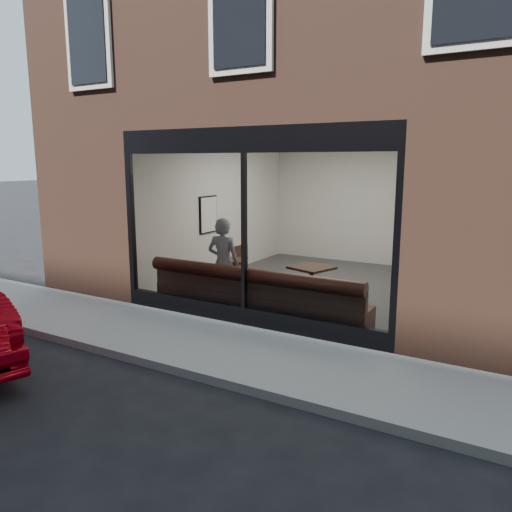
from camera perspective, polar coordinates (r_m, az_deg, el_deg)
The scene contains 20 objects.
ground at distance 6.82m, azimuth -10.61°, elevation -12.48°, with size 120.00×120.00×0.00m, color black.
sidewalk_near at distance 7.54m, azimuth -5.57°, elevation -9.97°, with size 40.00×2.00×0.01m, color gray.
kerb_near at distance 6.76m, azimuth -10.91°, elevation -12.14°, with size 40.00×0.10×0.12m, color gray.
host_building_pier_left at distance 14.99m, azimuth -1.62°, elevation 6.68°, with size 2.50×12.00×3.20m, color brown.
host_building_backfill at distance 16.27m, azimuth 15.54°, elevation 6.61°, with size 5.00×6.00×3.20m, color brown.
cafe_floor at distance 10.88m, azimuth 6.88°, elevation -3.41°, with size 6.00×6.00×0.00m, color #2D2D30.
cafe_ceiling at distance 10.56m, azimuth 7.27°, elevation 13.51°, with size 6.00×6.00×0.00m, color white.
cafe_wall_back at distance 13.39m, azimuth 12.18°, elevation 5.95°, with size 5.00×5.00×0.00m, color silver.
cafe_wall_left at distance 11.80m, azimuth -4.14°, elevation 5.54°, with size 6.00×6.00×0.00m, color silver.
cafe_wall_right at distance 9.89m, azimuth 20.46°, elevation 3.89°, with size 6.00×6.00×0.00m, color silver.
storefront_kick at distance 8.31m, azimuth -1.32°, elevation -6.87°, with size 5.00×0.10×0.30m, color black.
storefront_header at distance 7.93m, azimuth -1.41°, elevation 13.16°, with size 5.00×0.10×0.40m, color black.
storefront_mullion at distance 8.00m, azimuth -1.36°, elevation 2.73°, with size 0.06×0.10×2.50m, color black.
storefront_glass at distance 7.98m, azimuth -1.48°, elevation 2.70°, with size 4.80×4.80×0.00m, color white.
banquette at distance 8.62m, azimuth 0.08°, elevation -5.70°, with size 4.00×0.55×0.45m, color #371914.
person at distance 9.08m, azimuth -3.74°, elevation -0.87°, with size 0.61×0.40×1.68m, color #8AA1B5.
cafe_table_left at distance 9.90m, azimuth -2.71°, elevation -0.48°, with size 0.57×0.57×0.04m, color black.
cafe_table_right at distance 9.25m, azimuth 6.39°, elevation -1.34°, with size 0.67×0.67×0.04m, color black.
cafe_chair_left at distance 10.64m, azimuth -2.60°, elevation -2.43°, with size 0.46×0.46×0.04m, color black.
wall_poster at distance 11.38m, azimuth -5.41°, elevation 4.74°, with size 0.02×0.58×0.78m, color white.
Camera 1 is at (4.17, -4.69, 2.67)m, focal length 35.00 mm.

